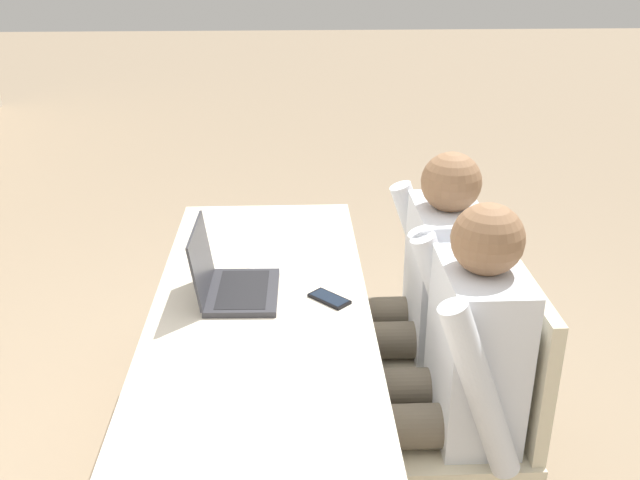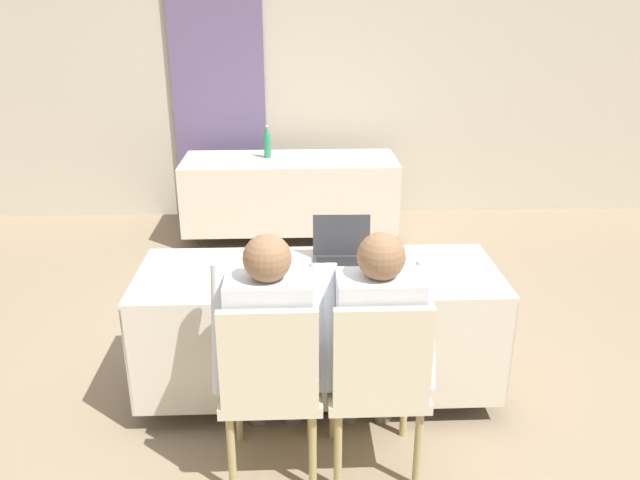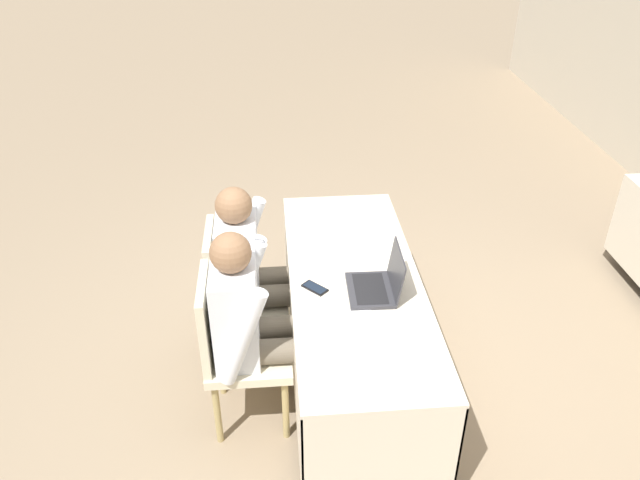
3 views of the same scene
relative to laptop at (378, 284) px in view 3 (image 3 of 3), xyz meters
The scene contains 9 objects.
ground_plane 0.79m from the laptop, 142.63° to the right, with size 24.00×24.00×0.00m, color gray.
conference_table_near 0.28m from the laptop, 142.63° to the right, with size 1.88×0.70×0.72m.
laptop is the anchor object (origin of this frame).
cell_phone 0.33m from the laptop, 99.00° to the right, with size 0.14×0.14×0.01m.
paper_beside_laptop 0.32m from the laptop, 36.55° to the right, with size 0.26×0.33×0.00m.
chair_near_left 0.88m from the laptop, 115.54° to the right, with size 0.44×0.44×0.91m.
chair_near_right 0.81m from the laptop, 82.32° to the right, with size 0.44×0.44×0.91m.
person_checkered_shirt 0.75m from the laptop, 118.98° to the right, with size 0.50×0.52×1.17m.
person_white_shirt 0.67m from the laptop, 81.12° to the right, with size 0.50×0.52×1.17m.
Camera 3 is at (2.70, -0.42, 2.66)m, focal length 35.00 mm.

